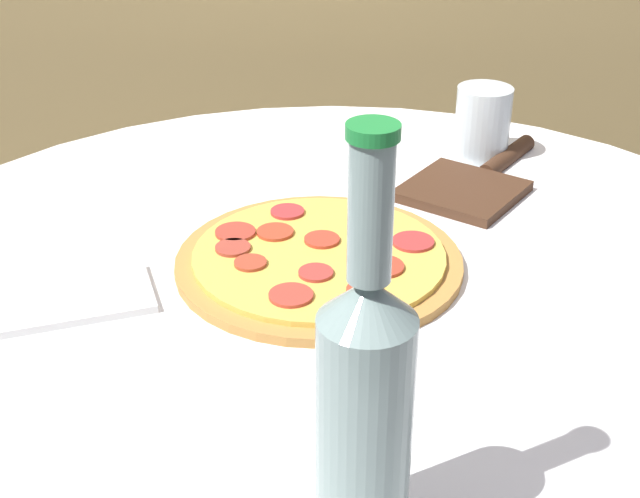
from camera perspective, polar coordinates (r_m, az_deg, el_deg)
table at (r=0.96m, az=1.17°, el=-10.58°), size 1.05×1.05×0.70m
fence_panel at (r=1.60m, az=0.75°, el=14.26°), size 1.58×0.04×1.51m
pizza at (r=0.91m, az=-0.01°, el=-0.66°), size 0.29×0.29×0.02m
beer_bottle at (r=0.55m, az=2.95°, el=-9.71°), size 0.06×0.06×0.29m
pizza_paddle at (r=1.09m, az=9.87°, el=4.22°), size 0.20×0.25×0.02m
drinking_glass at (r=1.17m, az=10.44°, el=7.95°), size 0.07×0.07×0.09m
napkin at (r=0.88m, az=-15.51°, el=-3.07°), size 0.17×0.13×0.01m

